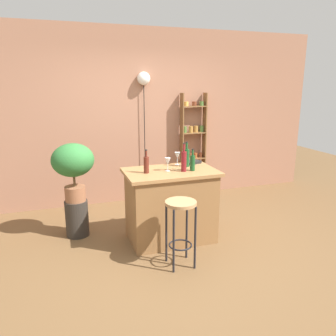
{
  "coord_description": "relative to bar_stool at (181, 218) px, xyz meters",
  "views": [
    {
      "loc": [
        -1.28,
        -3.39,
        1.94
      ],
      "look_at": [
        0.05,
        0.55,
        0.87
      ],
      "focal_mm": 35.39,
      "sensor_mm": 36.0,
      "label": 1
    }
  ],
  "objects": [
    {
      "name": "ground",
      "position": [
        0.11,
        0.34,
        -0.55
      ],
      "size": [
        12.0,
        12.0,
        0.0
      ],
      "primitive_type": "plane",
      "color": "brown"
    },
    {
      "name": "back_wall",
      "position": [
        0.11,
        2.29,
        0.85
      ],
      "size": [
        6.4,
        0.1,
        2.8
      ],
      "primitive_type": "cube",
      "color": "#9E6B51",
      "rests_on": "ground"
    },
    {
      "name": "kitchen_counter",
      "position": [
        0.11,
        0.64,
        -0.09
      ],
      "size": [
        1.12,
        0.69,
        0.9
      ],
      "color": "olive",
      "rests_on": "ground"
    },
    {
      "name": "bar_stool",
      "position": [
        0.0,
        0.0,
        0.0
      ],
      "size": [
        0.33,
        0.33,
        0.74
      ],
      "color": "black",
      "rests_on": "ground"
    },
    {
      "name": "spice_shelf",
      "position": [
        1.04,
        2.14,
        0.36
      ],
      "size": [
        0.44,
        0.15,
        1.79
      ],
      "color": "brown",
      "rests_on": "ground"
    },
    {
      "name": "plant_stool",
      "position": [
        -1.01,
        1.12,
        -0.31
      ],
      "size": [
        0.29,
        0.29,
        0.48
      ],
      "primitive_type": "cylinder",
      "color": "#2D2823",
      "rests_on": "ground"
    },
    {
      "name": "potted_plant",
      "position": [
        -1.01,
        1.12,
        0.42
      ],
      "size": [
        0.53,
        0.47,
        0.75
      ],
      "color": "#935B3D",
      "rests_on": "plant_stool"
    },
    {
      "name": "bottle_soda_blue",
      "position": [
        0.24,
        0.55,
        0.49
      ],
      "size": [
        0.06,
        0.06,
        0.35
      ],
      "color": "maroon",
      "rests_on": "kitchen_counter"
    },
    {
      "name": "bottle_spirits_clear",
      "position": [
        -0.2,
        0.62,
        0.47
      ],
      "size": [
        0.06,
        0.06,
        0.28
      ],
      "color": "#5B2319",
      "rests_on": "kitchen_counter"
    },
    {
      "name": "bottle_vinegar",
      "position": [
        0.36,
        0.55,
        0.46
      ],
      "size": [
        0.06,
        0.06,
        0.27
      ],
      "color": "#194C23",
      "rests_on": "kitchen_counter"
    },
    {
      "name": "bottle_sauce_amber",
      "position": [
        0.37,
        0.76,
        0.48
      ],
      "size": [
        0.07,
        0.07,
        0.32
      ],
      "color": "#194C23",
      "rests_on": "kitchen_counter"
    },
    {
      "name": "wine_glass_left",
      "position": [
        0.29,
        0.9,
        0.48
      ],
      "size": [
        0.07,
        0.07,
        0.16
      ],
      "color": "silver",
      "rests_on": "kitchen_counter"
    },
    {
      "name": "wine_glass_center",
      "position": [
        0.07,
        0.63,
        0.48
      ],
      "size": [
        0.07,
        0.07,
        0.16
      ],
      "color": "silver",
      "rests_on": "kitchen_counter"
    },
    {
      "name": "cookbook",
      "position": [
        0.5,
        0.9,
        0.38
      ],
      "size": [
        0.25,
        0.21,
        0.03
      ],
      "primitive_type": "cube",
      "rotation": [
        0.0,
        0.0,
        0.33
      ],
      "color": "black",
      "rests_on": "kitchen_counter"
    },
    {
      "name": "pendant_globe_light",
      "position": [
        0.19,
        2.18,
        1.43
      ],
      "size": [
        0.21,
        0.21,
        2.12
      ],
      "color": "black",
      "rests_on": "ground"
    }
  ]
}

